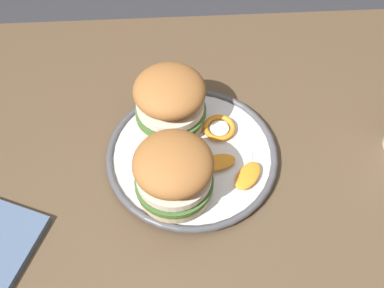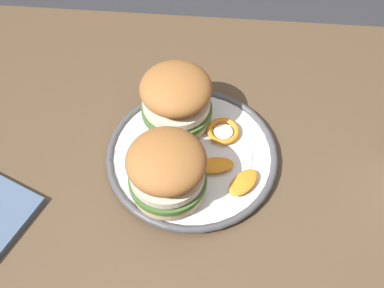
# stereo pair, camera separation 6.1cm
# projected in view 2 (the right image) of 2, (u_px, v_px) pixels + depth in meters

# --- Properties ---
(dining_table) EXTENTS (1.29, 0.80, 0.74)m
(dining_table) POSITION_uv_depth(u_px,v_px,m) (193.00, 213.00, 0.83)
(dining_table) COLOR brown
(dining_table) RESTS_ON ground
(dinner_plate) EXTENTS (0.28, 0.28, 0.02)m
(dinner_plate) POSITION_uv_depth(u_px,v_px,m) (192.00, 155.00, 0.76)
(dinner_plate) COLOR white
(dinner_plate) RESTS_ON dining_table
(sandwich_half_left) EXTENTS (0.12, 0.12, 0.10)m
(sandwich_half_left) POSITION_uv_depth(u_px,v_px,m) (167.00, 170.00, 0.67)
(sandwich_half_left) COLOR beige
(sandwich_half_left) RESTS_ON dinner_plate
(sandwich_half_right) EXTENTS (0.13, 0.13, 0.10)m
(sandwich_half_right) POSITION_uv_depth(u_px,v_px,m) (176.00, 98.00, 0.75)
(sandwich_half_right) COLOR beige
(sandwich_half_right) RESTS_ON dinner_plate
(orange_peel_curled) EXTENTS (0.08, 0.08, 0.01)m
(orange_peel_curled) POSITION_uv_depth(u_px,v_px,m) (223.00, 131.00, 0.77)
(orange_peel_curled) COLOR orange
(orange_peel_curled) RESTS_ON dinner_plate
(orange_peel_strip_long) EXTENTS (0.06, 0.04, 0.01)m
(orange_peel_strip_long) POSITION_uv_depth(u_px,v_px,m) (215.00, 165.00, 0.73)
(orange_peel_strip_long) COLOR orange
(orange_peel_strip_long) RESTS_ON dinner_plate
(orange_peel_strip_short) EXTENTS (0.06, 0.07, 0.01)m
(orange_peel_strip_short) POSITION_uv_depth(u_px,v_px,m) (243.00, 182.00, 0.71)
(orange_peel_strip_short) COLOR orange
(orange_peel_strip_short) RESTS_ON dinner_plate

